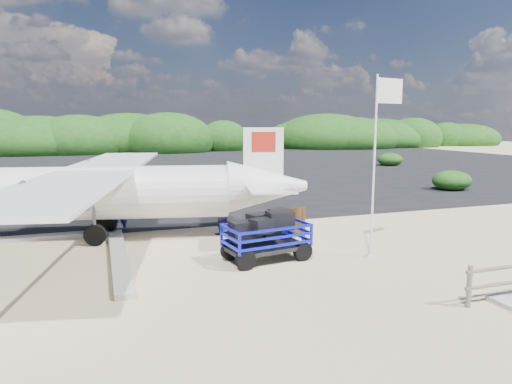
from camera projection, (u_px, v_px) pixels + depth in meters
ground at (271, 259)px, 14.28m from camera, size 160.00×160.00×0.00m
asphalt_apron at (156, 168)px, 42.32m from camera, size 90.00×50.00×0.04m
vegetation_band at (135, 152)px, 65.69m from camera, size 124.00×8.00×4.40m
baggage_cart at (266, 260)px, 14.16m from camera, size 2.97×1.99×1.38m
flagpole at (370, 257)px, 14.48m from camera, size 1.21×0.73×5.67m
signboard at (284, 250)px, 15.33m from camera, size 1.73×0.39×1.42m
crew_a at (119, 208)px, 17.67m from camera, size 0.71×0.48×1.93m
crew_b at (220, 213)px, 17.32m from camera, size 0.89×0.74×1.64m
aircraft_large at (348, 166)px, 44.20m from camera, size 20.35×20.35×5.14m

